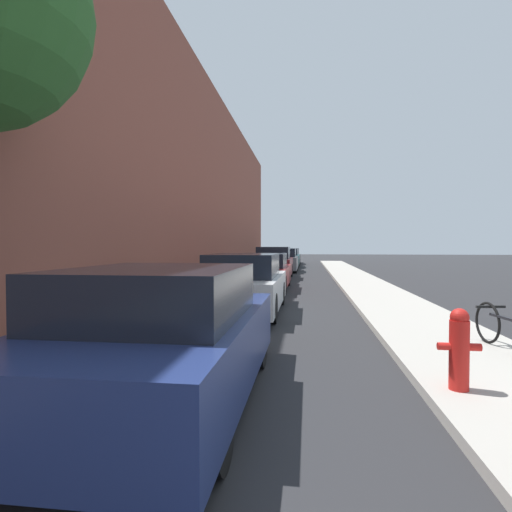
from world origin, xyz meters
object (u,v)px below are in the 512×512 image
(parked_car_maroon, at_px, (274,264))
(parked_car_grey, at_px, (282,261))
(parked_car_navy, at_px, (163,338))
(parked_car_white, at_px, (244,285))
(parked_car_teal, at_px, (287,258))
(fire_hydrant, at_px, (459,348))
(bicycle, at_px, (506,328))
(parked_car_red, at_px, (263,272))
(parked_car_black, at_px, (289,256))

(parked_car_maroon, height_order, parked_car_grey, parked_car_maroon)
(parked_car_navy, bearing_deg, parked_car_maroon, 90.58)
(parked_car_white, bearing_deg, parked_car_navy, -89.72)
(parked_car_white, relative_size, parked_car_maroon, 1.10)
(parked_car_teal, xyz_separation_m, fire_hydrant, (3.07, -25.40, -0.11))
(parked_car_teal, distance_m, bicycle, 24.07)
(parked_car_white, bearing_deg, fire_hydrant, -59.49)
(parked_car_white, xyz_separation_m, parked_car_red, (-0.10, 5.09, -0.03))
(parked_car_white, xyz_separation_m, fire_hydrant, (3.06, -5.19, -0.11))
(parked_car_maroon, height_order, fire_hydrant, parked_car_maroon)
(fire_hydrant, height_order, bicycle, fire_hydrant)
(parked_car_navy, xyz_separation_m, parked_car_grey, (-0.08, 20.70, 0.02))
(parked_car_maroon, xyz_separation_m, bicycle, (4.43, -13.50, -0.28))
(bicycle, bearing_deg, fire_hydrant, -134.02)
(parked_car_black, height_order, fire_hydrant, parked_car_black)
(bicycle, bearing_deg, parked_car_navy, -161.94)
(bicycle, bearing_deg, parked_car_teal, 91.99)
(bicycle, bearing_deg, parked_car_white, 132.73)
(parked_car_black, bearing_deg, parked_car_teal, -89.30)
(parked_car_navy, relative_size, parked_car_white, 0.94)
(parked_car_navy, xyz_separation_m, bicycle, (4.27, 2.12, -0.21))
(parked_car_black, relative_size, fire_hydrant, 5.35)
(fire_hydrant, bearing_deg, parked_car_white, 120.51)
(fire_hydrant, bearing_deg, parked_car_black, 95.89)
(parked_car_white, relative_size, fire_hydrant, 5.07)
(parked_car_maroon, relative_size, bicycle, 2.54)
(parked_car_black, relative_size, bicycle, 2.94)
(parked_car_black, bearing_deg, parked_car_maroon, -90.23)
(parked_car_maroon, bearing_deg, parked_car_teal, 89.32)
(parked_car_navy, bearing_deg, parked_car_red, 90.68)
(parked_car_grey, height_order, bicycle, parked_car_grey)
(parked_car_red, height_order, parked_car_grey, parked_car_grey)
(parked_car_grey, xyz_separation_m, parked_car_teal, (0.04, 5.10, -0.01))
(parked_car_navy, bearing_deg, parked_car_teal, 90.08)
(fire_hydrant, relative_size, bicycle, 0.55)
(fire_hydrant, bearing_deg, bicycle, 54.29)
(parked_car_black, height_order, bicycle, parked_car_black)
(parked_car_maroon, bearing_deg, bicycle, -71.84)
(parked_car_red, height_order, bicycle, parked_car_red)
(parked_car_white, relative_size, parked_car_black, 0.95)
(parked_car_red, xyz_separation_m, parked_car_grey, (0.05, 10.02, 0.04))
(parked_car_navy, bearing_deg, parked_car_white, 90.28)
(parked_car_grey, distance_m, parked_car_teal, 5.10)
(parked_car_navy, height_order, parked_car_black, parked_car_navy)
(parked_car_navy, relative_size, parked_car_maroon, 1.03)
(parked_car_grey, bearing_deg, parked_car_black, 90.10)
(parked_car_white, xyz_separation_m, parked_car_black, (-0.07, 25.16, -0.01))
(parked_car_grey, xyz_separation_m, fire_hydrant, (3.11, -20.31, -0.12))
(parked_car_teal, height_order, bicycle, parked_car_teal)
(fire_hydrant, bearing_deg, parked_car_maroon, 101.84)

